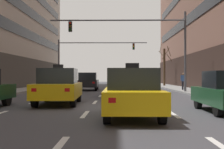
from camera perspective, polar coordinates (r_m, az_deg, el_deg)
name	(u,v)px	position (r m, az deg, el deg)	size (l,w,h in m)	color
ground_plane	(92,106)	(13.87, -3.83, -5.98)	(120.00, 120.00, 0.00)	#424247
lane_stripe_l1_s4	(35,102)	(16.39, -14.43, -5.08)	(0.16, 2.00, 0.01)	silver
lane_stripe_l1_s5	(54,96)	(21.24, -10.87, -3.99)	(0.16, 2.00, 0.01)	silver
lane_stripe_l1_s6	(66,92)	(26.15, -8.64, -3.30)	(0.16, 2.00, 0.01)	silver
lane_stripe_l1_s7	(75,89)	(31.09, -7.12, -2.83)	(0.16, 2.00, 0.01)	silver
lane_stripe_l1_s8	(80,88)	(36.04, -6.02, -2.48)	(0.16, 2.00, 0.01)	silver
lane_stripe_l1_s9	(85,86)	(41.01, -5.18, -2.22)	(0.16, 2.00, 0.01)	silver
lane_stripe_l1_s10	(88,85)	(45.98, -4.53, -2.01)	(0.16, 2.00, 0.01)	silver
lane_stripe_l2_s2	(58,147)	(6.02, -10.23, -13.41)	(0.16, 2.00, 0.01)	silver
lane_stripe_l2_s3	(85,114)	(10.90, -5.13, -7.51)	(0.16, 2.00, 0.01)	silver
lane_stripe_l2_s4	(95,102)	(15.86, -3.24, -5.25)	(0.16, 2.00, 0.01)	silver
lane_stripe_l2_s5	(100,96)	(20.83, -2.26, -4.07)	(0.16, 2.00, 0.01)	silver
lane_stripe_l2_s6	(103,92)	(25.82, -1.66, -3.34)	(0.16, 2.00, 0.01)	silver
lane_stripe_l2_s7	(105,89)	(30.81, -1.25, -2.85)	(0.16, 2.00, 0.01)	silver
lane_stripe_l2_s8	(107,88)	(35.80, -0.96, -2.50)	(0.16, 2.00, 0.01)	silver
lane_stripe_l2_s9	(108,86)	(40.80, -0.74, -2.23)	(0.16, 2.00, 0.01)	silver
lane_stripe_l2_s10	(109,85)	(45.79, -0.56, -2.02)	(0.16, 2.00, 0.01)	silver
lane_stripe_l3_s2	(224,148)	(6.26, 20.48, -12.89)	(0.16, 2.00, 0.01)	silver
lane_stripe_l3_s3	(174,114)	(11.04, 11.65, -7.41)	(0.16, 2.00, 0.01)	silver
lane_stripe_l3_s4	(156,102)	(15.95, 8.27, -5.22)	(0.16, 2.00, 0.01)	silver
lane_stripe_l3_s5	(146,96)	(20.90, 6.49, -4.06)	(0.16, 2.00, 0.01)	silver
lane_stripe_l3_s6	(140,92)	(25.88, 5.40, -3.34)	(0.16, 2.00, 0.01)	silver
lane_stripe_l3_s7	(136,89)	(30.86, 4.66, -2.85)	(0.16, 2.00, 0.01)	silver
lane_stripe_l3_s8	(134,88)	(35.84, 4.13, -2.50)	(0.16, 2.00, 0.01)	silver
lane_stripe_l3_s9	(132,86)	(40.83, 3.73, -2.23)	(0.16, 2.00, 0.01)	silver
lane_stripe_l3_s10	(130,85)	(45.83, 3.41, -2.02)	(0.16, 2.00, 0.01)	silver
car_driving_0	(88,82)	(29.16, -4.57, -1.35)	(2.00, 4.59, 1.71)	black
taxi_driving_1	(132,94)	(9.87, 3.81, -3.64)	(1.82, 4.31, 1.79)	black
car_driving_2	(122,84)	(20.01, 1.92, -1.84)	(1.93, 4.55, 1.70)	black
car_driving_3	(63,81)	(33.75, -9.23, -1.32)	(1.89, 4.25, 1.57)	black
taxi_driving_4	(59,87)	(14.81, -10.06, -2.29)	(2.14, 4.72, 1.93)	black
traffic_signal_0	(142,36)	(24.92, 5.74, 7.26)	(11.18, 0.35, 6.51)	#4C4C51
traffic_signal_1	(88,52)	(41.09, -4.64, 4.23)	(12.10, 0.35, 6.22)	#4C4C51
street_tree_1	(164,66)	(40.15, 9.90, 1.64)	(1.77, 1.82, 5.56)	#4C3823
pedestrian_1	(183,80)	(27.72, 13.40, -1.06)	(0.47, 0.34, 1.51)	black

